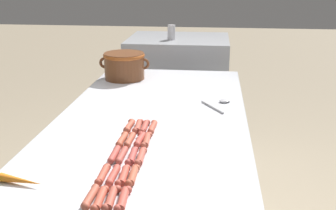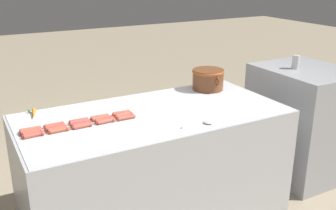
# 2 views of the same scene
# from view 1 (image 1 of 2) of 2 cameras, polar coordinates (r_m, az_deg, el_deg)

# --- Properties ---
(griddle_counter) EXTENTS (0.97, 1.99, 0.90)m
(griddle_counter) POSITION_cam_1_polar(r_m,az_deg,el_deg) (2.35, -1.96, -11.52)
(griddle_counter) COLOR #ADAFB5
(griddle_counter) RESTS_ON ground_plane
(back_cabinet) EXTENTS (0.87, 0.73, 1.04)m
(back_cabinet) POSITION_cam_1_polar(r_m,az_deg,el_deg) (3.78, 1.43, 1.46)
(back_cabinet) COLOR #939599
(back_cabinet) RESTS_ON ground_plane
(hot_dog_0) EXTENTS (0.03, 0.14, 0.03)m
(hot_dog_0) POSITION_cam_1_polar(r_m,az_deg,el_deg) (1.40, -10.64, -12.35)
(hot_dog_0) COLOR #AB513D
(hot_dog_0) RESTS_ON griddle_counter
(hot_dog_1) EXTENTS (0.03, 0.14, 0.03)m
(hot_dog_1) POSITION_cam_1_polar(r_m,az_deg,el_deg) (1.53, -8.98, -9.44)
(hot_dog_1) COLOR #B64C3A
(hot_dog_1) RESTS_ON griddle_counter
(hot_dog_2) EXTENTS (0.03, 0.14, 0.03)m
(hot_dog_2) POSITION_cam_1_polar(r_m,az_deg,el_deg) (1.68, -7.42, -6.77)
(hot_dog_2) COLOR #AC463C
(hot_dog_2) RESTS_ON griddle_counter
(hot_dog_3) EXTENTS (0.03, 0.14, 0.03)m
(hot_dog_3) POSITION_cam_1_polar(r_m,az_deg,el_deg) (1.81, -6.34, -4.75)
(hot_dog_3) COLOR #B35039
(hot_dog_3) RESTS_ON griddle_counter
(hot_dog_4) EXTENTS (0.04, 0.14, 0.03)m
(hot_dog_4) POSITION_cam_1_polar(r_m,az_deg,el_deg) (1.96, -5.34, -2.87)
(hot_dog_4) COLOR #B3503B
(hot_dog_4) RESTS_ON griddle_counter
(hot_dog_5) EXTENTS (0.03, 0.14, 0.03)m
(hot_dog_5) POSITION_cam_1_polar(r_m,az_deg,el_deg) (1.39, -9.35, -12.62)
(hot_dog_5) COLOR #B94C39
(hot_dog_5) RESTS_ON griddle_counter
(hot_dog_6) EXTENTS (0.03, 0.14, 0.03)m
(hot_dog_6) POSITION_cam_1_polar(r_m,az_deg,el_deg) (1.52, -7.56, -9.57)
(hot_dog_6) COLOR #B5463B
(hot_dog_6) RESTS_ON griddle_counter
(hot_dog_7) EXTENTS (0.03, 0.14, 0.03)m
(hot_dog_7) POSITION_cam_1_polar(r_m,az_deg,el_deg) (1.67, -6.38, -6.90)
(hot_dog_7) COLOR #AD493F
(hot_dog_7) RESTS_ON griddle_counter
(hot_dog_8) EXTENTS (0.03, 0.14, 0.03)m
(hot_dog_8) POSITION_cam_1_polar(r_m,az_deg,el_deg) (1.81, -5.27, -4.80)
(hot_dog_8) COLOR #AE503B
(hot_dog_8) RESTS_ON griddle_counter
(hot_dog_9) EXTENTS (0.04, 0.14, 0.03)m
(hot_dog_9) POSITION_cam_1_polar(r_m,az_deg,el_deg) (1.96, -4.15, -2.90)
(hot_dog_9) COLOR #B34F3F
(hot_dog_9) RESTS_ON griddle_counter
(hot_dog_10) EXTENTS (0.04, 0.14, 0.03)m
(hot_dog_10) POSITION_cam_1_polar(r_m,az_deg,el_deg) (1.38, -7.85, -12.62)
(hot_dog_10) COLOR #AF4C3C
(hot_dog_10) RESTS_ON griddle_counter
(hot_dog_11) EXTENTS (0.03, 0.14, 0.03)m
(hot_dog_11) POSITION_cam_1_polar(r_m,az_deg,el_deg) (1.51, -6.24, -9.66)
(hot_dog_11) COLOR #B84A3B
(hot_dog_11) RESTS_ON griddle_counter
(hot_dog_12) EXTENTS (0.03, 0.14, 0.03)m
(hot_dog_12) POSITION_cam_1_polar(r_m,az_deg,el_deg) (1.66, -5.01, -7.03)
(hot_dog_12) COLOR #AF453F
(hot_dog_12) RESTS_ON griddle_counter
(hot_dog_13) EXTENTS (0.04, 0.14, 0.03)m
(hot_dog_13) POSITION_cam_1_polar(r_m,az_deg,el_deg) (1.81, -3.99, -4.76)
(hot_dog_13) COLOR #B4463C
(hot_dog_13) RESTS_ON griddle_counter
(hot_dog_14) EXTENTS (0.03, 0.14, 0.03)m
(hot_dog_14) POSITION_cam_1_polar(r_m,az_deg,el_deg) (1.95, -3.24, -3.01)
(hot_dog_14) COLOR #AE483D
(hot_dog_14) RESTS_ON griddle_counter
(hot_dog_15) EXTENTS (0.04, 0.14, 0.03)m
(hot_dog_15) POSITION_cam_1_polar(r_m,az_deg,el_deg) (1.38, -6.22, -12.77)
(hot_dog_15) COLOR #B8493C
(hot_dog_15) RESTS_ON griddle_counter
(hot_dog_16) EXTENTS (0.03, 0.14, 0.03)m
(hot_dog_16) POSITION_cam_1_polar(r_m,az_deg,el_deg) (1.51, -4.87, -9.65)
(hot_dog_16) COLOR #AF5038
(hot_dog_16) RESTS_ON griddle_counter
(hot_dog_17) EXTENTS (0.03, 0.14, 0.03)m
(hot_dog_17) POSITION_cam_1_polar(r_m,az_deg,el_deg) (1.65, -3.76, -7.10)
(hot_dog_17) COLOR #B14E3F
(hot_dog_17) RESTS_ON griddle_counter
(hot_dog_18) EXTENTS (0.04, 0.14, 0.03)m
(hot_dog_18) POSITION_cam_1_polar(r_m,az_deg,el_deg) (1.80, -2.98, -4.83)
(hot_dog_18) COLOR #AF4F3D
(hot_dog_18) RESTS_ON griddle_counter
(hot_dog_19) EXTENTS (0.03, 0.14, 0.03)m
(hot_dog_19) POSITION_cam_1_polar(r_m,az_deg,el_deg) (1.94, -2.14, -3.05)
(hot_dog_19) COLOR #AF4E3B
(hot_dog_19) RESTS_ON griddle_counter
(bean_pot) EXTENTS (0.35, 0.28, 0.18)m
(bean_pot) POSITION_cam_1_polar(r_m,az_deg,el_deg) (2.84, -6.05, 5.63)
(bean_pot) COLOR brown
(bean_pot) RESTS_ON griddle_counter
(serving_spoon) EXTENTS (0.18, 0.25, 0.02)m
(serving_spoon) POSITION_cam_1_polar(r_m,az_deg,el_deg) (2.32, 7.30, 0.31)
(serving_spoon) COLOR #B7B7BC
(serving_spoon) RESTS_ON griddle_counter
(carrot) EXTENTS (0.18, 0.07, 0.03)m
(carrot) POSITION_cam_1_polar(r_m,az_deg,el_deg) (1.56, -19.83, -9.79)
(carrot) COLOR orange
(carrot) RESTS_ON griddle_counter
(soda_can) EXTENTS (0.07, 0.07, 0.13)m
(soda_can) POSITION_cam_1_polar(r_m,az_deg,el_deg) (3.55, 0.47, 10.01)
(soda_can) COLOR #BCBCC1
(soda_can) RESTS_ON back_cabinet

